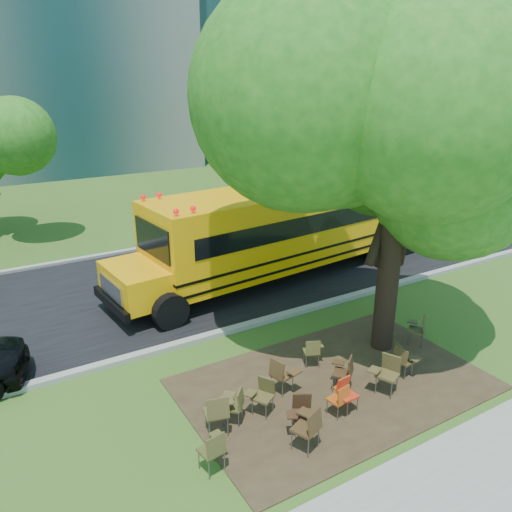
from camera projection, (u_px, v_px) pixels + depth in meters
ground at (288, 386)px, 11.69m from camera, size 160.00×160.00×0.00m
dirt_patch at (335, 384)px, 11.76m from camera, size 7.00×4.50×0.03m
asphalt_road at (175, 284)px, 17.34m from camera, size 80.00×8.00×0.04m
kerb_near at (228, 331)px, 14.09m from camera, size 80.00×0.25×0.14m
kerb_far at (137, 249)px, 20.64m from camera, size 80.00×0.25×0.14m
building_right at (276, 15)px, 49.63m from camera, size 30.00×16.00×25.00m
bg_tree_3 at (266, 114)px, 25.12m from camera, size 5.60×5.60×7.84m
bg_tree_4 at (394, 122)px, 28.37m from camera, size 5.00×5.00×6.85m
main_tree at (401, 142)px, 11.54m from camera, size 7.20×7.20×9.03m
school_bus at (300, 222)px, 18.06m from camera, size 13.33×4.16×3.21m
chair_0 at (214, 448)px, 9.01m from camera, size 0.58×0.57×0.87m
chair_1 at (218, 410)px, 9.92m from camera, size 0.73×0.57×0.96m
chair_2 at (309, 425)px, 9.51m from camera, size 0.65×0.75×0.96m
chair_3 at (301, 410)px, 10.05m from camera, size 0.70×0.55×0.83m
chair_4 at (340, 397)px, 10.51m from camera, size 0.52×0.53×0.78m
chair_5 at (346, 392)px, 10.68m from camera, size 0.51×0.50×0.78m
chair_6 at (387, 370)px, 11.29m from camera, size 0.74×0.63×0.93m
chair_7 at (404, 359)px, 11.87m from camera, size 0.55×0.54×0.81m
chair_8 at (235, 402)px, 10.31m from camera, size 0.55×0.70×0.81m
chair_9 at (263, 393)px, 10.60m from camera, size 0.69×0.56×0.83m
chair_10 at (281, 373)px, 11.24m from camera, size 0.65×0.61×0.89m
chair_11 at (345, 370)px, 11.37m from camera, size 0.59×0.74×0.87m
chair_12 at (402, 356)px, 12.05m from camera, size 0.48×0.61×0.78m
chair_13 at (419, 327)px, 13.32m from camera, size 0.57×0.72×0.85m
chair_14 at (313, 350)px, 12.30m from camera, size 0.64×0.50×0.78m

